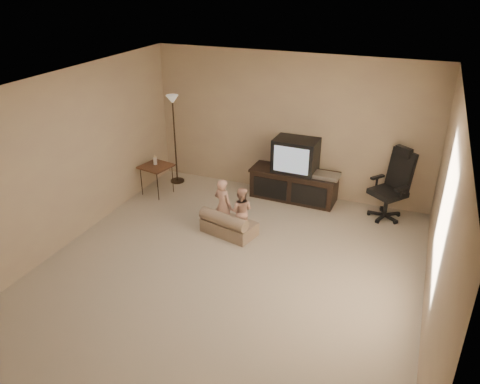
# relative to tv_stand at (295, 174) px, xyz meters

# --- Properties ---
(floor) EXTENTS (5.50, 5.50, 0.00)m
(floor) POSITION_rel_tv_stand_xyz_m (-0.21, -2.49, -0.46)
(floor) COLOR #BAAF94
(floor) RESTS_ON ground
(room_shell) EXTENTS (5.50, 5.50, 5.50)m
(room_shell) POSITION_rel_tv_stand_xyz_m (-0.21, -2.49, 1.06)
(room_shell) COLOR white
(room_shell) RESTS_ON floor
(tv_stand) EXTENTS (1.57, 0.62, 1.11)m
(tv_stand) POSITION_rel_tv_stand_xyz_m (0.00, 0.00, 0.00)
(tv_stand) COLOR black
(tv_stand) RESTS_ON floor
(office_chair) EXTENTS (0.77, 0.77, 1.20)m
(office_chair) POSITION_rel_tv_stand_xyz_m (1.64, -0.08, -0.03)
(office_chair) COLOR black
(office_chair) RESTS_ON floor
(side_table) EXTENTS (0.58, 0.58, 0.74)m
(side_table) POSITION_rel_tv_stand_xyz_m (-2.36, -0.73, 0.07)
(side_table) COLOR brown
(side_table) RESTS_ON floor
(floor_lamp) EXTENTS (0.26, 0.26, 1.68)m
(floor_lamp) POSITION_rel_tv_stand_xyz_m (-2.29, -0.14, 0.77)
(floor_lamp) COLOR #2F2215
(floor_lamp) RESTS_ON floor
(child_sofa) EXTENTS (0.90, 0.64, 0.40)m
(child_sofa) POSITION_rel_tv_stand_xyz_m (-0.60, -1.59, -0.30)
(child_sofa) COLOR gray
(child_sofa) RESTS_ON floor
(toddler_left) EXTENTS (0.37, 0.31, 0.87)m
(toddler_left) POSITION_rel_tv_stand_xyz_m (-0.71, -1.50, -0.02)
(toddler_left) COLOR tan
(toddler_left) RESTS_ON floor
(toddler_right) EXTENTS (0.40, 0.27, 0.77)m
(toddler_right) POSITION_rel_tv_stand_xyz_m (-0.43, -1.47, -0.08)
(toddler_right) COLOR tan
(toddler_right) RESTS_ON floor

